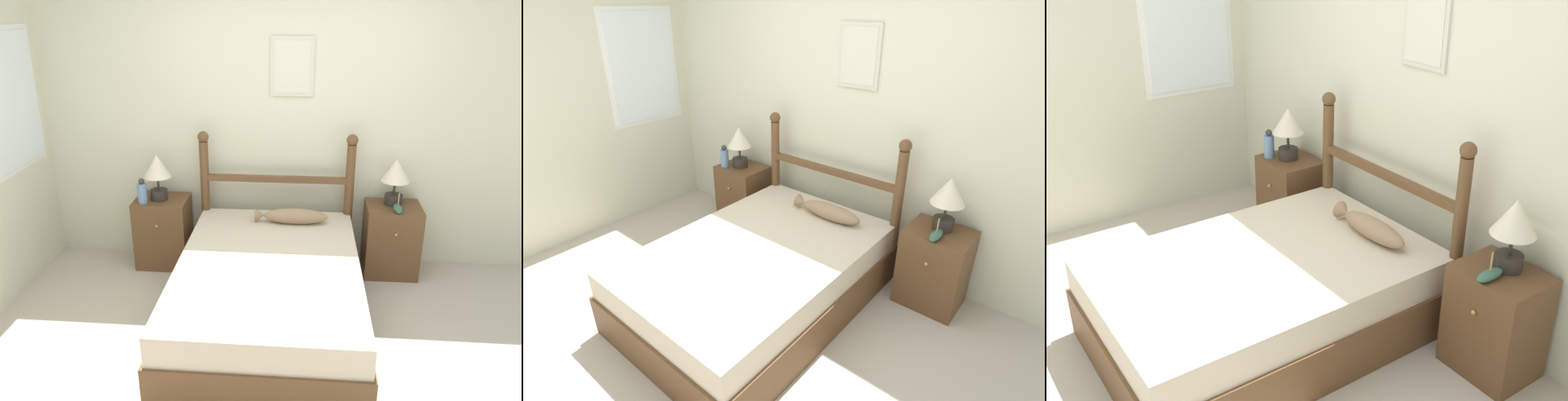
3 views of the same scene
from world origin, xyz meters
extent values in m
plane|color=#B7AD9E|center=(0.00, 0.00, 0.00)|extent=(16.00, 16.00, 0.00)
cube|color=beige|center=(0.00, 1.73, 1.27)|extent=(6.40, 0.06, 2.55)
cube|color=beige|center=(0.04, 1.69, 1.72)|extent=(0.35, 0.02, 0.47)
cube|color=beige|center=(0.04, 1.68, 1.72)|extent=(0.29, 0.01, 0.41)
cube|color=white|center=(-2.10, 1.19, 1.50)|extent=(0.01, 0.79, 1.10)
cube|color=white|center=(-2.09, 1.19, 1.50)|extent=(0.01, 0.71, 1.02)
cube|color=brown|center=(-0.07, 0.63, 0.15)|extent=(1.31, 1.92, 0.31)
cube|color=beige|center=(-0.07, 0.63, 0.41)|extent=(1.27, 1.88, 0.20)
cylinder|color=brown|center=(-0.69, 1.56, 0.56)|extent=(0.08, 0.08, 1.12)
sphere|color=brown|center=(-0.69, 1.56, 1.16)|extent=(0.10, 0.10, 0.10)
cylinder|color=brown|center=(0.55, 1.56, 0.56)|extent=(0.08, 0.08, 1.12)
sphere|color=brown|center=(0.55, 1.56, 1.16)|extent=(0.10, 0.10, 0.10)
cube|color=brown|center=(-0.07, 1.56, 0.81)|extent=(1.24, 0.05, 0.05)
cube|color=brown|center=(-1.06, 1.49, 0.31)|extent=(0.45, 0.37, 0.62)
sphere|color=tan|center=(-1.06, 1.29, 0.45)|extent=(0.02, 0.02, 0.02)
cube|color=brown|center=(0.93, 1.49, 0.31)|extent=(0.45, 0.37, 0.62)
sphere|color=tan|center=(0.93, 1.29, 0.45)|extent=(0.02, 0.02, 0.02)
cylinder|color=#2D2823|center=(-1.08, 1.47, 0.66)|extent=(0.15, 0.15, 0.09)
cylinder|color=#2D2823|center=(-1.08, 1.47, 0.77)|extent=(0.02, 0.02, 0.12)
cone|color=beige|center=(-1.08, 1.47, 0.92)|extent=(0.24, 0.24, 0.19)
cylinder|color=#2D2823|center=(0.92, 1.53, 0.66)|extent=(0.15, 0.15, 0.09)
cylinder|color=#2D2823|center=(0.92, 1.53, 0.77)|extent=(0.02, 0.02, 0.12)
cone|color=beige|center=(0.92, 1.53, 0.92)|extent=(0.24, 0.24, 0.19)
cylinder|color=#668CB2|center=(-1.19, 1.37, 0.71)|extent=(0.08, 0.08, 0.17)
sphere|color=#333338|center=(-1.19, 1.37, 0.82)|extent=(0.05, 0.05, 0.05)
ellipsoid|color=#386651|center=(0.93, 1.37, 0.65)|extent=(0.07, 0.18, 0.05)
cylinder|color=#997F56|center=(0.93, 1.37, 0.72)|extent=(0.01, 0.01, 0.11)
ellipsoid|color=#997A5B|center=(0.11, 1.31, 0.57)|extent=(0.52, 0.15, 0.13)
cone|color=#997A5B|center=(-0.19, 1.31, 0.57)|extent=(0.08, 0.11, 0.11)
camera|label=1|loc=(0.15, -2.53, 2.21)|focal=35.00mm
camera|label=2|loc=(1.66, -1.15, 2.09)|focal=28.00mm
camera|label=3|loc=(2.56, -0.90, 2.28)|focal=42.00mm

